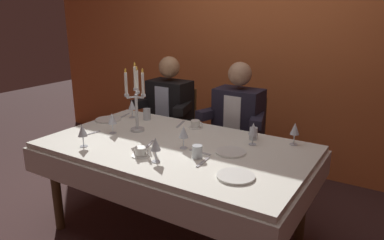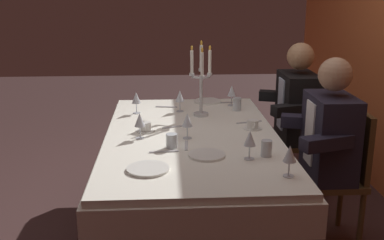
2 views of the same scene
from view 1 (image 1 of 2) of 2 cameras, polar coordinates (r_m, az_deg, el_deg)
ground_plane at (r=2.96m, az=-2.43°, el=-17.37°), size 12.00×12.00×0.00m
back_wall at (r=3.94m, az=11.33°, el=11.93°), size 6.00×0.12×2.70m
dining_table at (r=2.66m, az=-2.60°, el=-6.23°), size 1.94×1.14×0.74m
candelabra at (r=2.87m, az=-8.79°, el=2.89°), size 0.15×0.17×0.55m
dinner_plate_0 at (r=3.26m, az=-13.07°, el=0.06°), size 0.22×0.22×0.01m
dinner_plate_1 at (r=2.13m, az=6.90°, el=-8.77°), size 0.22×0.22×0.01m
dinner_plate_2 at (r=2.47m, az=6.15°, el=-5.03°), size 0.21×0.21×0.01m
wine_glass_0 at (r=2.67m, az=15.90°, el=-1.45°), size 0.07×0.07×0.16m
wine_glass_1 at (r=2.29m, az=-5.78°, el=-3.93°), size 0.07×0.07×0.16m
wine_glass_2 at (r=2.88m, az=-12.48°, el=0.15°), size 0.07×0.07×0.16m
wine_glass_3 at (r=2.65m, az=-16.88°, el=-1.69°), size 0.07×0.07×0.16m
wine_glass_4 at (r=3.28m, az=-9.46°, el=2.33°), size 0.07×0.07×0.16m
wine_glass_5 at (r=2.51m, az=-1.35°, el=-2.00°), size 0.07×0.07×0.16m
wine_glass_6 at (r=2.61m, az=9.63°, el=-1.47°), size 0.07×0.07×0.16m
water_tumbler_0 at (r=3.22m, az=-7.12°, el=0.92°), size 0.06×0.06×0.10m
water_tumbler_1 at (r=2.74m, az=9.66°, el=-2.12°), size 0.06×0.06×0.09m
water_tumbler_2 at (r=2.37m, az=0.83°, el=-5.02°), size 0.07×0.07×0.09m
coffee_cup_0 at (r=2.98m, az=0.56°, el=-0.70°), size 0.13×0.12×0.06m
coffee_cup_1 at (r=2.43m, az=-8.05°, el=-5.02°), size 0.13×0.12×0.06m
fork_0 at (r=2.31m, az=1.73°, el=-6.65°), size 0.03×0.17×0.01m
spoon_1 at (r=2.46m, az=1.26°, el=-5.10°), size 0.17×0.03×0.01m
fork_2 at (r=3.37m, az=-10.52°, el=0.69°), size 0.05×0.17×0.01m
knife_3 at (r=3.07m, az=-1.81°, el=-0.65°), size 0.07×0.19×0.01m
fork_4 at (r=2.62m, az=-6.71°, el=-3.85°), size 0.07×0.17×0.01m
fork_5 at (r=2.94m, az=-15.64°, el=-2.05°), size 0.05×0.17×0.01m
seated_diner_0 at (r=3.68m, az=-3.44°, el=2.18°), size 0.63×0.48×1.24m
seated_diner_1 at (r=3.31m, az=7.35°, el=0.41°), size 0.63×0.48×1.24m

